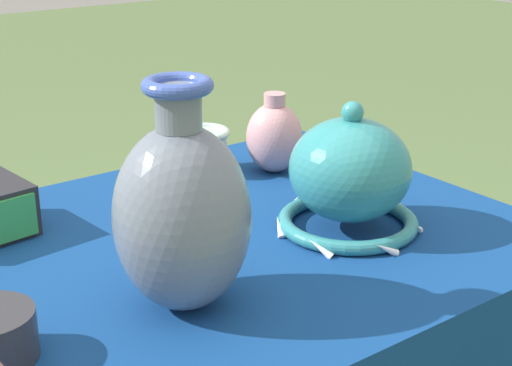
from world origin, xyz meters
The scene contains 5 objects.
display_table centered at (0.00, -0.02, 0.60)m, with size 1.03×0.73×0.68m.
vase_tall_bulbous centered at (-0.09, -0.14, 0.80)m, with size 0.17×0.17×0.29m.
vase_dome_bell centered at (0.23, -0.09, 0.76)m, with size 0.23×0.23×0.21m.
jar_round_rose centered at (0.31, 0.18, 0.75)m, with size 0.10×0.10×0.15m.
cup_wide_celadon centered at (0.20, 0.26, 0.72)m, with size 0.10×0.10×0.08m.
Camera 1 is at (-0.54, -0.89, 1.17)m, focal length 55.00 mm.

